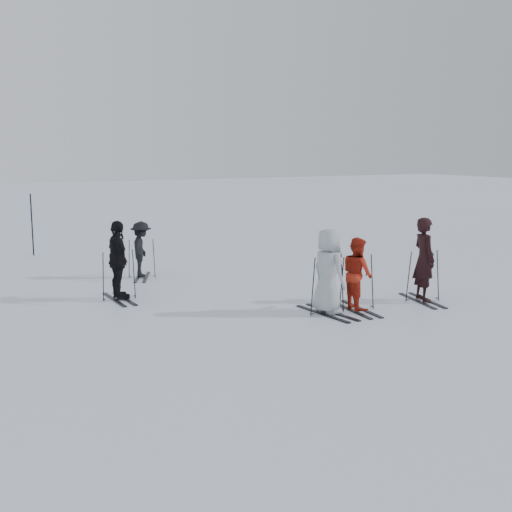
# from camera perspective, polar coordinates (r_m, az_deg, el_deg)

# --- Properties ---
(ground) EXTENTS (120.00, 120.00, 0.00)m
(ground) POSITION_cam_1_polar(r_m,az_deg,el_deg) (15.19, 1.78, -4.27)
(ground) COLOR silver
(ground) RESTS_ON ground
(skier_near_dark) EXTENTS (0.63, 0.81, 1.99)m
(skier_near_dark) POSITION_cam_1_polar(r_m,az_deg,el_deg) (15.77, 14.71, -0.37)
(skier_near_dark) COLOR black
(skier_near_dark) RESTS_ON ground
(skier_red) EXTENTS (0.71, 0.86, 1.64)m
(skier_red) POSITION_cam_1_polar(r_m,az_deg,el_deg) (14.61, 8.99, -1.65)
(skier_red) COLOR #AC2313
(skier_red) RESTS_ON ground
(skier_grey) EXTENTS (0.67, 0.96, 1.87)m
(skier_grey) POSITION_cam_1_polar(r_m,az_deg,el_deg) (14.18, 6.42, -1.44)
(skier_grey) COLOR #A3A9AD
(skier_grey) RESTS_ON ground
(skier_uphill_left) EXTENTS (0.49, 1.12, 1.90)m
(skier_uphill_left) POSITION_cam_1_polar(r_m,az_deg,el_deg) (15.77, -12.15, -0.45)
(skier_uphill_left) COLOR black
(skier_uphill_left) RESTS_ON ground
(skier_uphill_far) EXTENTS (0.94, 1.17, 1.57)m
(skier_uphill_far) POSITION_cam_1_polar(r_m,az_deg,el_deg) (18.39, -10.15, 0.50)
(skier_uphill_far) COLOR black
(skier_uphill_far) RESTS_ON ground
(skis_near_dark) EXTENTS (1.90, 1.29, 1.27)m
(skis_near_dark) POSITION_cam_1_polar(r_m,az_deg,el_deg) (15.83, 14.65, -1.66)
(skis_near_dark) COLOR black
(skis_near_dark) RESTS_ON ground
(skis_red) EXTENTS (1.88, 1.14, 1.30)m
(skis_red) POSITION_cam_1_polar(r_m,az_deg,el_deg) (14.64, 8.97, -2.30)
(skis_red) COLOR black
(skis_red) RESTS_ON ground
(skis_grey) EXTENTS (1.93, 1.13, 1.36)m
(skis_grey) POSITION_cam_1_polar(r_m,az_deg,el_deg) (14.23, 6.40, -2.47)
(skis_grey) COLOR black
(skis_grey) RESTS_ON ground
(skis_uphill_left) EXTENTS (1.73, 0.95, 1.24)m
(skis_uphill_left) POSITION_cam_1_polar(r_m,az_deg,el_deg) (15.83, -12.11, -1.62)
(skis_uphill_left) COLOR black
(skis_uphill_left) RESTS_ON ground
(skis_uphill_far) EXTENTS (1.76, 1.38, 1.14)m
(skis_uphill_far) POSITION_cam_1_polar(r_m,az_deg,el_deg) (18.43, -10.13, -0.17)
(skis_uphill_far) COLOR black
(skis_uphill_far) RESTS_ON ground
(piste_marker) EXTENTS (0.05, 0.05, 2.12)m
(piste_marker) POSITION_cam_1_polar(r_m,az_deg,el_deg) (23.21, -19.29, 2.64)
(piste_marker) COLOR black
(piste_marker) RESTS_ON ground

